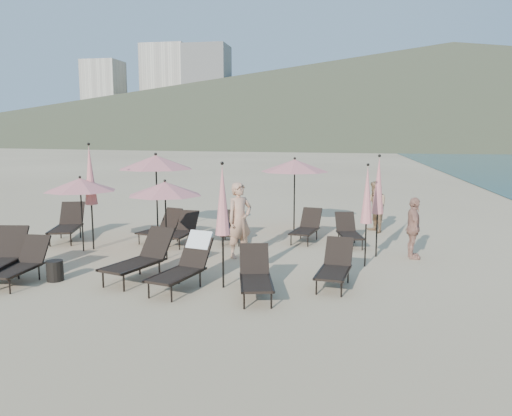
% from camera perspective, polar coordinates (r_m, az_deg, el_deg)
% --- Properties ---
extents(ground, '(800.00, 800.00, 0.00)m').
position_cam_1_polar(ground, '(10.45, -3.02, -8.79)').
color(ground, '#D6BA8C').
rests_on(ground, ground).
extents(volcanic_headland, '(690.00, 690.00, 55.00)m').
position_cam_1_polar(volcanic_headland, '(320.72, 23.32, 11.97)').
color(volcanic_headland, brown).
rests_on(volcanic_headland, ground).
extents(hotel_skyline, '(109.00, 82.00, 55.00)m').
position_cam_1_polar(hotel_skyline, '(297.60, -8.66, 12.43)').
color(hotel_skyline, beige).
rests_on(hotel_skyline, ground).
extents(lounger_1, '(0.62, 1.57, 0.90)m').
position_cam_1_polar(lounger_1, '(11.59, -25.28, -5.72)').
color(lounger_1, black).
rests_on(lounger_1, ground).
extents(lounger_2, '(1.18, 1.90, 1.02)m').
position_cam_1_polar(lounger_2, '(11.00, -13.04, -5.54)').
color(lounger_2, black).
rests_on(lounger_2, ground).
extents(lounger_3, '(1.02, 1.80, 1.06)m').
position_cam_1_polar(lounger_3, '(10.25, -8.12, -6.27)').
color(lounger_3, black).
rests_on(lounger_3, ground).
extents(lounger_4, '(0.94, 1.65, 0.89)m').
position_cam_1_polar(lounger_4, '(9.65, -0.05, -7.64)').
color(lounger_4, black).
rests_on(lounger_4, ground).
extents(lounger_5, '(0.79, 1.61, 0.89)m').
position_cam_1_polar(lounger_5, '(10.45, 9.02, -6.51)').
color(lounger_5, black).
rests_on(lounger_5, ground).
extents(lounger_6, '(1.18, 1.93, 1.04)m').
position_cam_1_polar(lounger_6, '(15.65, -20.73, -1.69)').
color(lounger_6, black).
rests_on(lounger_6, ground).
extents(lounger_7, '(1.00, 1.64, 0.88)m').
position_cam_1_polar(lounger_7, '(14.85, -10.75, -2.10)').
color(lounger_7, black).
rests_on(lounger_7, ground).
extents(lounger_8, '(0.70, 1.57, 0.88)m').
position_cam_1_polar(lounger_8, '(14.29, -8.51, -2.47)').
color(lounger_8, black).
rests_on(lounger_8, ground).
extents(lounger_9, '(0.78, 1.54, 0.84)m').
position_cam_1_polar(lounger_9, '(14.49, -2.73, -2.29)').
color(lounger_9, black).
rests_on(lounger_9, ground).
extents(lounger_10, '(0.88, 1.64, 0.90)m').
position_cam_1_polar(lounger_10, '(14.60, 5.80, -2.15)').
color(lounger_10, black).
rests_on(lounger_10, ground).
extents(lounger_11, '(0.86, 1.56, 0.85)m').
position_cam_1_polar(lounger_11, '(14.27, 10.53, -2.59)').
color(lounger_11, black).
rests_on(lounger_11, ground).
extents(umbrella_open_0, '(1.87, 1.87, 2.01)m').
position_cam_1_polar(umbrella_open_0, '(13.87, -19.45, 2.53)').
color(umbrella_open_0, black).
rests_on(umbrella_open_0, ground).
extents(umbrella_open_1, '(1.85, 1.85, 2.00)m').
position_cam_1_polar(umbrella_open_1, '(12.46, -10.35, 2.18)').
color(umbrella_open_1, black).
rests_on(umbrella_open_1, ground).
extents(umbrella_open_2, '(2.35, 2.35, 2.53)m').
position_cam_1_polar(umbrella_open_2, '(15.73, -11.38, 5.16)').
color(umbrella_open_2, black).
rests_on(umbrella_open_2, ground).
extents(umbrella_open_3, '(2.20, 2.20, 2.37)m').
position_cam_1_polar(umbrella_open_3, '(16.09, 4.44, 4.85)').
color(umbrella_open_3, black).
rests_on(umbrella_open_3, ground).
extents(umbrella_closed_0, '(0.30, 0.30, 2.56)m').
position_cam_1_polar(umbrella_closed_0, '(9.91, -3.85, 0.82)').
color(umbrella_closed_0, black).
rests_on(umbrella_closed_0, ground).
extents(umbrella_closed_1, '(0.30, 0.30, 2.60)m').
position_cam_1_polar(umbrella_closed_1, '(12.83, 13.81, 2.45)').
color(umbrella_closed_1, black).
rests_on(umbrella_closed_1, ground).
extents(umbrella_closed_2, '(0.34, 0.34, 2.87)m').
position_cam_1_polar(umbrella_closed_2, '(13.96, -18.43, 3.52)').
color(umbrella_closed_2, black).
rests_on(umbrella_closed_2, ground).
extents(umbrella_closed_3, '(0.28, 0.28, 2.43)m').
position_cam_1_polar(umbrella_closed_3, '(11.79, 12.57, 1.42)').
color(umbrella_closed_3, black).
rests_on(umbrella_closed_3, ground).
extents(side_table_0, '(0.36, 0.36, 0.44)m').
position_cam_1_polar(side_table_0, '(11.50, -22.00, -6.66)').
color(side_table_0, black).
rests_on(side_table_0, ground).
extents(side_table_1, '(0.38, 0.38, 0.42)m').
position_cam_1_polar(side_table_1, '(10.50, -0.53, -7.48)').
color(side_table_1, black).
rests_on(side_table_1, ground).
extents(beachgoer_a, '(0.81, 0.82, 1.91)m').
position_cam_1_polar(beachgoer_a, '(12.52, -1.89, -1.40)').
color(beachgoer_a, tan).
rests_on(beachgoer_a, ground).
extents(beachgoer_b, '(0.90, 0.98, 1.63)m').
position_cam_1_polar(beachgoer_b, '(16.18, 13.48, 0.12)').
color(beachgoer_b, '#A47C54').
rests_on(beachgoer_b, ground).
extents(beachgoer_c, '(0.42, 0.92, 1.55)m').
position_cam_1_polar(beachgoer_c, '(13.04, 17.55, -2.20)').
color(beachgoer_c, tan).
rests_on(beachgoer_c, ground).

